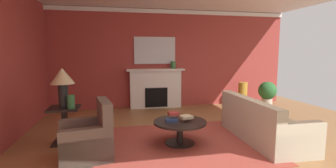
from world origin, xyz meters
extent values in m
plane|color=olive|center=(0.00, 0.00, 0.00)|extent=(9.44, 9.44, 0.00)
cube|color=#9E3833|center=(0.00, 3.34, 1.54)|extent=(7.86, 0.12, 3.08)
cube|color=white|center=(0.00, 3.26, 3.00)|extent=(7.86, 0.08, 0.12)
cube|color=#993D33|center=(-0.52, -0.09, 0.01)|extent=(3.09, 2.61, 0.01)
cube|color=white|center=(-0.47, 3.14, 0.59)|extent=(1.60, 0.25, 1.17)
cube|color=black|center=(-0.47, 3.12, 0.35)|extent=(0.70, 0.26, 0.60)
cube|color=white|center=(-0.47, 3.11, 1.20)|extent=(1.80, 0.35, 0.06)
cube|color=silver|center=(-0.47, 3.25, 1.80)|extent=(1.30, 0.04, 0.84)
cube|color=#BCB299|center=(1.18, -0.21, 0.23)|extent=(0.94, 2.12, 0.45)
cube|color=#BCB299|center=(0.83, -0.20, 0.65)|extent=(0.25, 2.10, 0.40)
cube|color=#BCB299|center=(1.16, -1.16, 0.31)|extent=(0.90, 0.22, 0.62)
cube|color=#BCB299|center=(1.20, 0.74, 0.31)|extent=(0.90, 0.22, 0.62)
cube|color=brown|center=(-2.20, -0.39, 0.22)|extent=(0.93, 0.93, 0.44)
cube|color=brown|center=(-1.88, -0.34, 0.70)|extent=(0.30, 0.82, 0.51)
cube|color=brown|center=(-2.26, -0.07, 0.30)|extent=(0.81, 0.28, 0.60)
cube|color=brown|center=(-2.14, -0.72, 0.30)|extent=(0.81, 0.28, 0.60)
cylinder|color=black|center=(-0.52, -0.09, 0.43)|extent=(1.00, 1.00, 0.04)
cylinder|color=black|center=(-0.52, -0.09, 0.21)|extent=(0.12, 0.12, 0.41)
cylinder|color=black|center=(-0.52, -0.09, 0.01)|extent=(0.56, 0.56, 0.03)
cube|color=black|center=(-2.66, 0.42, 0.68)|extent=(0.56, 0.56, 0.04)
cube|color=black|center=(-2.66, 0.42, 0.33)|extent=(0.10, 0.10, 0.66)
cube|color=black|center=(-2.66, 0.42, 0.02)|extent=(0.45, 0.45, 0.04)
cylinder|color=black|center=(-2.66, 0.42, 0.92)|extent=(0.18, 0.18, 0.45)
cone|color=#C6B284|center=(-2.66, 0.42, 1.30)|extent=(0.44, 0.44, 0.30)
cylinder|color=#B7892D|center=(2.36, 2.83, 0.39)|extent=(0.29, 0.29, 0.77)
cylinder|color=#33703D|center=(0.08, 3.08, 1.35)|extent=(0.16, 0.16, 0.23)
cylinder|color=#33703D|center=(-2.51, 0.30, 0.83)|extent=(0.14, 0.14, 0.25)
cube|color=navy|center=(-0.69, -0.10, 0.48)|extent=(0.24, 0.17, 0.05)
cube|color=tan|center=(-0.41, -0.13, 0.53)|extent=(0.27, 0.25, 0.05)
cube|color=maroon|center=(-0.63, -0.01, 0.58)|extent=(0.20, 0.18, 0.05)
cylinder|color=#BCB29E|center=(2.96, 2.39, 0.15)|extent=(0.32, 0.32, 0.30)
sphere|color=#28602D|center=(2.96, 2.39, 0.55)|extent=(0.56, 0.56, 0.56)
camera|label=1|loc=(-1.67, -4.50, 1.73)|focal=26.55mm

